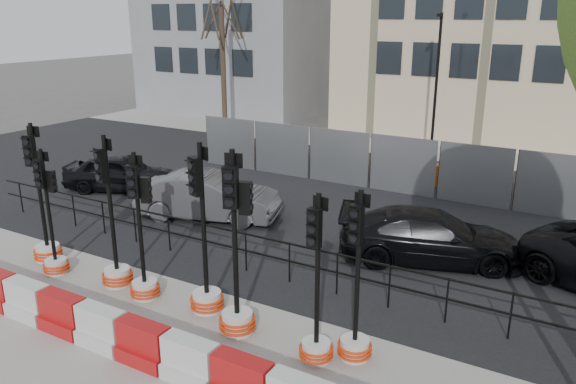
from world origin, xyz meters
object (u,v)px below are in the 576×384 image
Objects in this scene: traffic_signal_a at (45,234)px; car_c at (430,236)px; car_a at (121,173)px; traffic_signal_h at (355,326)px; traffic_signal_d at (143,265)px.

traffic_signal_a is 9.59m from car_c.
car_c is (11.08, -0.42, -0.00)m from car_a.
car_c is (-0.06, 4.83, -0.01)m from traffic_signal_h.
traffic_signal_h reaches higher than car_c.
traffic_signal_d is at bearing -170.27° from traffic_signal_h.
traffic_signal_h is 12.32m from car_a.
traffic_signal_a is at bearing -172.78° from traffic_signal_h.
traffic_signal_a is 1.07× the size of traffic_signal_d.
traffic_signal_d is 1.03× the size of traffic_signal_h.
traffic_signal_h is (4.86, 0.19, -0.12)m from traffic_signal_d.
traffic_signal_a is at bearing -174.18° from car_a.
traffic_signal_a is at bearing 156.88° from traffic_signal_d.
car_a is 0.85× the size of car_c.
car_c is (4.80, 5.02, -0.13)m from traffic_signal_d.
traffic_signal_h reaches higher than car_a.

